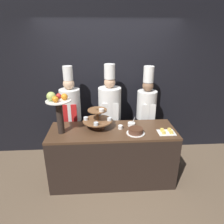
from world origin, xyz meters
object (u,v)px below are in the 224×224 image
object	(u,v)px
cup_white	(120,127)
cake_square_tray	(166,132)
tiered_stand	(98,119)
cake_round	(136,131)
chef_center_left	(110,111)
chef_left	(71,112)
serving_bowl_far	(132,124)
fruit_pedestal	(58,107)
chef_center_right	(146,111)

from	to	relation	value
cup_white	cake_square_tray	xyz separation A→B (m)	(0.66, -0.17, -0.01)
tiered_stand	cake_round	bearing A→B (deg)	-21.35
cup_white	chef_center_left	world-z (taller)	chef_center_left
cake_round	chef_left	xyz separation A→B (m)	(-1.02, 0.73, 0.03)
tiered_stand	cake_square_tray	size ratio (longest dim) A/B	1.82
serving_bowl_far	chef_left	bearing A→B (deg)	154.62
cake_round	serving_bowl_far	distance (m)	0.26
fruit_pedestal	chef_left	size ratio (longest dim) A/B	0.36
cake_square_tray	chef_center_left	world-z (taller)	chef_center_left
fruit_pedestal	cake_square_tray	size ratio (longest dim) A/B	2.52
fruit_pedestal	cake_round	bearing A→B (deg)	-4.40
chef_center_left	chef_center_right	world-z (taller)	chef_center_left
chef_center_left	tiered_stand	bearing A→B (deg)	-112.07
tiered_stand	cup_white	xyz separation A→B (m)	(0.34, -0.05, -0.13)
fruit_pedestal	serving_bowl_far	xyz separation A→B (m)	(1.07, 0.17, -0.38)
cake_square_tray	fruit_pedestal	bearing A→B (deg)	176.55
serving_bowl_far	chef_left	size ratio (longest dim) A/B	0.09
cake_round	cake_square_tray	xyz separation A→B (m)	(0.45, -0.01, -0.02)
tiered_stand	chef_center_left	size ratio (longest dim) A/B	0.25
serving_bowl_far	chef_center_left	distance (m)	0.57
fruit_pedestal	cake_square_tray	xyz separation A→B (m)	(1.54, -0.09, -0.39)
fruit_pedestal	cup_white	size ratio (longest dim) A/B	8.84
fruit_pedestal	chef_center_left	world-z (taller)	chef_center_left
cake_round	cake_square_tray	distance (m)	0.45
fruit_pedestal	cake_round	xyz separation A→B (m)	(1.09, -0.08, -0.36)
cake_round	chef_left	bearing A→B (deg)	144.39
chef_center_right	cake_round	bearing A→B (deg)	-113.47
cup_white	serving_bowl_far	size ratio (longest dim) A/B	0.46
cup_white	chef_center_left	distance (m)	0.58
cake_square_tray	serving_bowl_far	xyz separation A→B (m)	(-0.47, 0.27, 0.01)
fruit_pedestal	cake_square_tray	bearing A→B (deg)	-3.45
cake_round	serving_bowl_far	xyz separation A→B (m)	(-0.02, 0.26, -0.01)
chef_left	serving_bowl_far	bearing A→B (deg)	-25.38
serving_bowl_far	cake_square_tray	bearing A→B (deg)	-29.25
fruit_pedestal	chef_center_left	bearing A→B (deg)	40.68
tiered_stand	chef_center_left	bearing A→B (deg)	67.93
fruit_pedestal	chef_center_right	xyz separation A→B (m)	(1.41, 0.65, -0.35)
chef_center_right	fruit_pedestal	bearing A→B (deg)	-155.32
cake_round	cake_square_tray	world-z (taller)	cake_round
cup_white	chef_center_left	size ratio (longest dim) A/B	0.04
chef_left	cake_square_tray	bearing A→B (deg)	-26.66
fruit_pedestal	chef_left	xyz separation A→B (m)	(0.07, 0.65, -0.34)
tiered_stand	fruit_pedestal	xyz separation A→B (m)	(-0.54, -0.13, 0.25)
tiered_stand	chef_left	size ratio (longest dim) A/B	0.26
cake_round	chef_center_right	xyz separation A→B (m)	(0.32, 0.73, 0.01)
fruit_pedestal	chef_center_left	xyz separation A→B (m)	(0.75, 0.65, -0.33)
cake_square_tray	chef_center_left	size ratio (longest dim) A/B	0.14
cake_square_tray	chef_center_left	xyz separation A→B (m)	(-0.79, 0.74, 0.05)
cake_round	cup_white	bearing A→B (deg)	141.50
chef_center_left	chef_center_right	size ratio (longest dim) A/B	1.02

